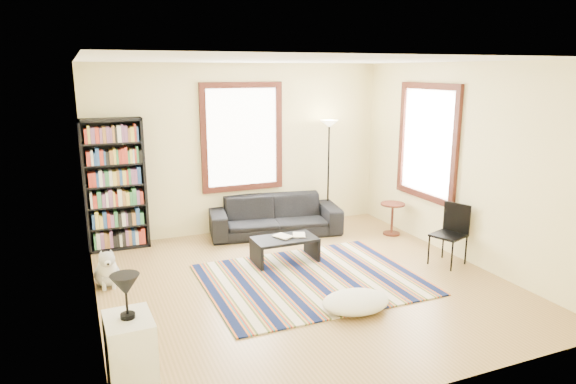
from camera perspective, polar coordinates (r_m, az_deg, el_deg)
name	(u,v)px	position (r m, az deg, el deg)	size (l,w,h in m)	color
floor	(303,286)	(6.78, 1.66, -10.41)	(5.00, 5.00, 0.10)	#A27C4A
ceiling	(305,56)	(6.21, 1.85, 14.89)	(5.00, 5.00, 0.10)	white
wall_back	(241,149)	(8.69, -5.26, 4.83)	(5.00, 0.10, 2.80)	#FCEAAA
wall_front	(437,238)	(4.23, 16.27, -4.91)	(5.00, 0.10, 2.80)	#FCEAAA
wall_left	(82,196)	(5.79, -21.88, -0.44)	(0.10, 5.00, 2.80)	#FCEAAA
wall_right	(467,163)	(7.73, 19.24, 3.07)	(0.10, 5.00, 2.80)	#FCEAAA
window_back	(242,137)	(8.58, -5.13, 6.08)	(1.20, 0.06, 1.60)	white
window_right	(427,142)	(8.26, 15.24, 5.37)	(0.06, 1.20, 1.60)	white
rug	(311,279)	(6.84, 2.61, -9.66)	(2.74, 2.19, 0.02)	#0B153A
sofa	(275,216)	(8.59, -1.47, -2.63)	(2.16, 0.84, 0.63)	black
bookshelf	(115,185)	(8.16, -18.68, 0.75)	(0.90, 0.30, 2.00)	black
coffee_table	(285,250)	(7.39, -0.36, -6.45)	(0.90, 0.50, 0.36)	black
book_a	(278,238)	(7.29, -1.09, -5.13)	(0.26, 0.19, 0.02)	beige
book_b	(293,235)	(7.42, 0.56, -4.80)	(0.17, 0.24, 0.02)	beige
floor_cushion	(356,302)	(6.06, 7.53, -12.00)	(0.81, 0.60, 0.20)	beige
floor_lamp	(328,174)	(8.95, 4.50, 2.04)	(0.30, 0.30, 1.86)	black
side_table	(392,219)	(8.73, 11.49, -2.94)	(0.40, 0.40, 0.54)	#441C11
folding_chair	(448,235)	(7.56, 17.39, -4.61)	(0.42, 0.40, 0.86)	black
white_cabinet	(131,356)	(4.71, -17.05, -17.03)	(0.38, 0.50, 0.70)	white
table_lamp	(126,297)	(4.47, -17.53, -11.03)	(0.24, 0.24, 0.38)	black
dog	(107,267)	(6.98, -19.52, -7.83)	(0.36, 0.50, 0.50)	silver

